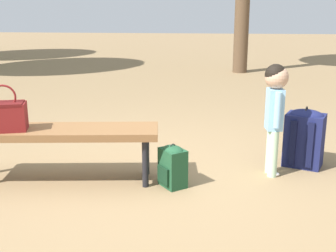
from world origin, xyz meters
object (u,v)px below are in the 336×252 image
at_px(park_bench, 59,135).
at_px(handbag, 5,115).
at_px(child_standing, 275,102).
at_px(backpack_large, 304,136).
at_px(backpack_small, 173,165).

relative_size(park_bench, handbag, 4.44).
xyz_separation_m(child_standing, backpack_large, (0.32, 0.25, -0.36)).
height_order(handbag, child_standing, child_standing).
bearing_deg(backpack_large, backpack_small, -152.61).
distance_m(handbag, backpack_small, 1.37).
distance_m(handbag, child_standing, 2.17).
height_order(park_bench, backpack_large, backpack_large).
xyz_separation_m(handbag, child_standing, (2.13, 0.41, 0.06)).
relative_size(handbag, backpack_small, 1.03).
bearing_deg(park_bench, backpack_large, 15.18).
height_order(park_bench, backpack_small, park_bench).
relative_size(park_bench, backpack_large, 2.97).
bearing_deg(backpack_small, park_bench, 178.25).
bearing_deg(park_bench, handbag, -164.87).
relative_size(park_bench, child_standing, 1.72).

